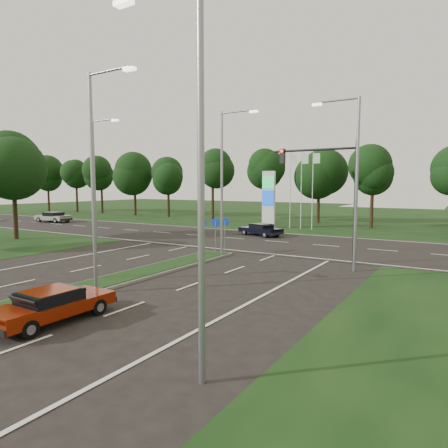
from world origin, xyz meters
The scene contains 16 objects.
verge_far centered at (0.00, 55.00, 0.00)m, with size 160.00×50.00×0.02m, color black.
cross_road centered at (0.00, 24.00, 0.00)m, with size 160.00×12.00×0.02m, color black.
median_kerb centered at (0.00, 4.00, 0.06)m, with size 2.00×26.00×0.12m, color slate.
streetlight_median_near centered at (1.00, 6.00, 5.08)m, with size 2.53×0.22×9.00m.
streetlight_median_far centered at (1.00, 16.00, 5.08)m, with size 2.53×0.22×9.00m.
streetlight_left_far centered at (-8.30, 14.00, 5.08)m, with size 2.53×0.22×9.00m.
streetlight_right_far centered at (8.80, 16.00, 5.08)m, with size 2.53×0.22×9.00m.
streetlight_right_near centered at (8.80, 2.00, 5.08)m, with size 2.53×0.22×9.00m.
traffic_signal centered at (7.19, 18.00, 4.65)m, with size 5.10×0.42×7.00m.
median_signs centered at (0.00, 16.40, 1.71)m, with size 1.16×1.76×2.38m.
gas_pylon centered at (-3.79, 33.05, 3.20)m, with size 5.80×1.26×8.00m.
tree_left_far centered at (-17.90, 13.93, 6.11)m, with size 5.20×5.20×8.86m.
treeline_far centered at (0.10, 39.93, 6.83)m, with size 6.00×6.00×9.90m.
red_sedan centered at (2.45, 2.77, 0.59)m, with size 1.68×4.01×1.10m.
navy_sedan centered at (-1.76, 26.66, 0.60)m, with size 4.35×2.84×1.11m.
far_car_a centered at (-29.27, 25.20, 0.69)m, with size 4.60×2.32×1.28m.
Camera 1 is at (14.01, -5.17, 4.50)m, focal length 32.00 mm.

